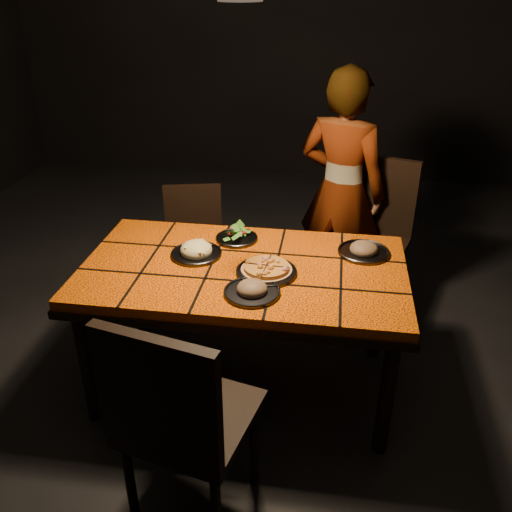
# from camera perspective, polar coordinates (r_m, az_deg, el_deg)

# --- Properties ---
(room_shell) EXTENTS (6.04, 7.04, 3.08)m
(room_shell) POSITION_cam_1_polar(r_m,az_deg,el_deg) (2.41, -1.53, 14.73)
(room_shell) COLOR black
(room_shell) RESTS_ON ground
(dining_table) EXTENTS (1.62, 0.92, 0.75)m
(dining_table) POSITION_cam_1_polar(r_m,az_deg,el_deg) (2.72, -1.31, -2.49)
(dining_table) COLOR #F65F07
(dining_table) RESTS_ON ground
(chair_near) EXTENTS (0.56, 0.56, 1.03)m
(chair_near) POSITION_cam_1_polar(r_m,az_deg,el_deg) (2.11, -8.23, -16.40)
(chair_near) COLOR black
(chair_near) RESTS_ON ground
(chair_far_left) EXTENTS (0.45, 0.45, 0.82)m
(chair_far_left) POSITION_cam_1_polar(r_m,az_deg,el_deg) (3.58, -6.53, 1.64)
(chair_far_left) COLOR black
(chair_far_left) RESTS_ON ground
(chair_far_right) EXTENTS (0.58, 0.58, 1.02)m
(chair_far_right) POSITION_cam_1_polar(r_m,az_deg,el_deg) (3.54, 12.19, 2.88)
(chair_far_right) COLOR black
(chair_far_right) RESTS_ON ground
(diner) EXTENTS (0.67, 0.57, 1.57)m
(diner) POSITION_cam_1_polar(r_m,az_deg,el_deg) (3.53, 8.96, 6.68)
(diner) COLOR brown
(diner) RESTS_ON ground
(plate_pizza) EXTENTS (0.30, 0.30, 0.04)m
(plate_pizza) POSITION_cam_1_polar(r_m,az_deg,el_deg) (2.61, 1.11, -1.50)
(plate_pizza) COLOR #37373C
(plate_pizza) RESTS_ON dining_table
(plate_pasta) EXTENTS (0.26, 0.26, 0.09)m
(plate_pasta) POSITION_cam_1_polar(r_m,az_deg,el_deg) (2.79, -6.31, 0.49)
(plate_pasta) COLOR #37373C
(plate_pasta) RESTS_ON dining_table
(plate_salad) EXTENTS (0.23, 0.23, 0.07)m
(plate_salad) POSITION_cam_1_polar(r_m,az_deg,el_deg) (2.93, -2.05, 2.17)
(plate_salad) COLOR #37373C
(plate_salad) RESTS_ON dining_table
(plate_mushroom_a) EXTENTS (0.26, 0.26, 0.08)m
(plate_mushroom_a) POSITION_cam_1_polar(r_m,az_deg,el_deg) (2.45, -0.42, -3.54)
(plate_mushroom_a) COLOR #37373C
(plate_mushroom_a) RESTS_ON dining_table
(plate_mushroom_b) EXTENTS (0.27, 0.27, 0.09)m
(plate_mushroom_b) POSITION_cam_1_polar(r_m,az_deg,el_deg) (2.84, 11.28, 0.68)
(plate_mushroom_b) COLOR #37373C
(plate_mushroom_b) RESTS_ON dining_table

